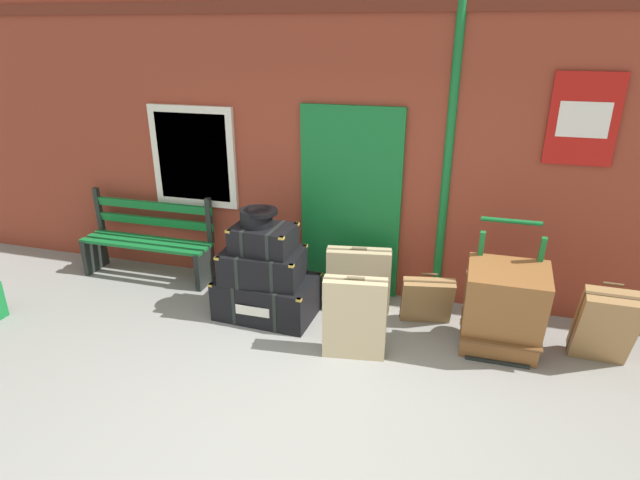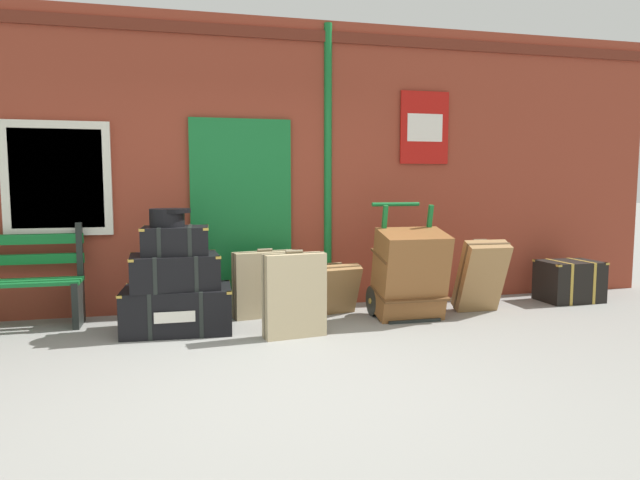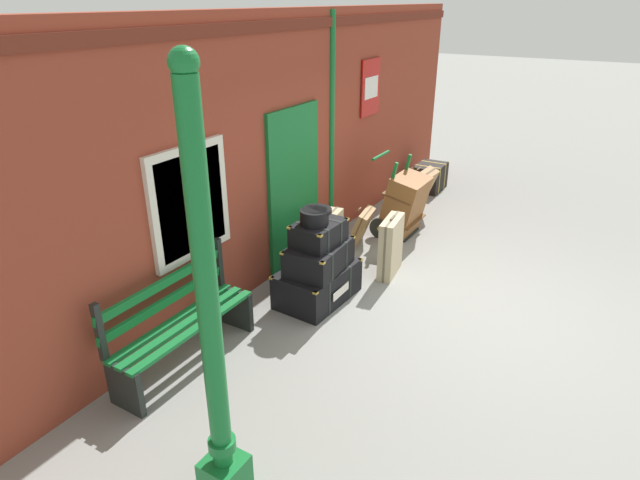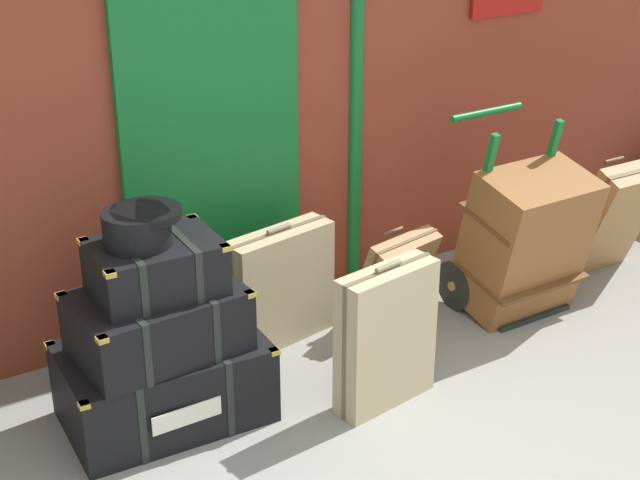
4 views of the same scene
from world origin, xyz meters
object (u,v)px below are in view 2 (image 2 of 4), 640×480
(steamer_trunk_middle, at_px, (175,271))
(round_hatbox, at_px, (168,216))
(steamer_trunk_top, at_px, (176,240))
(porters_trolley, at_px, (403,290))
(large_brown_trunk, at_px, (410,274))
(steamer_trunk_base, at_px, (178,309))
(suitcase_tan, at_px, (481,276))
(corner_trunk, at_px, (569,281))
(suitcase_oxblood, at_px, (294,295))
(suitcase_olive, at_px, (335,289))
(suitcase_slate, at_px, (265,284))

(steamer_trunk_middle, xyz_separation_m, round_hatbox, (-0.05, 0.02, 0.52))
(steamer_trunk_top, bearing_deg, porters_trolley, 1.94)
(steamer_trunk_top, xyz_separation_m, large_brown_trunk, (2.33, -0.10, -0.39))
(steamer_trunk_base, distance_m, steamer_trunk_top, 0.66)
(steamer_trunk_base, height_order, steamer_trunk_top, steamer_trunk_top)
(suitcase_tan, relative_size, corner_trunk, 1.16)
(steamer_trunk_top, bearing_deg, round_hatbox, 168.90)
(steamer_trunk_top, height_order, suitcase_oxblood, steamer_trunk_top)
(suitcase_oxblood, bearing_deg, suitcase_tan, 11.73)
(suitcase_oxblood, relative_size, suitcase_olive, 1.44)
(porters_trolley, bearing_deg, round_hatbox, -178.40)
(steamer_trunk_middle, height_order, suitcase_slate, steamer_trunk_middle)
(round_hatbox, distance_m, corner_trunk, 4.69)
(steamer_trunk_base, height_order, large_brown_trunk, large_brown_trunk)
(round_hatbox, xyz_separation_m, suitcase_tan, (3.25, -0.02, -0.70))
(suitcase_oxblood, bearing_deg, corner_trunk, 12.19)
(steamer_trunk_middle, relative_size, suitcase_olive, 1.48)
(suitcase_tan, bearing_deg, round_hatbox, 179.69)
(steamer_trunk_middle, bearing_deg, steamer_trunk_base, 57.91)
(suitcase_olive, xyz_separation_m, corner_trunk, (2.91, 0.03, -0.04))
(steamer_trunk_middle, distance_m, large_brown_trunk, 2.34)
(steamer_trunk_base, distance_m, suitcase_tan, 3.19)
(large_brown_trunk, bearing_deg, corner_trunk, 10.25)
(large_brown_trunk, height_order, suitcase_slate, large_brown_trunk)
(suitcase_oxblood, relative_size, suitcase_tan, 1.01)
(porters_trolley, xyz_separation_m, large_brown_trunk, (0.00, -0.17, 0.20))
(suitcase_slate, bearing_deg, large_brown_trunk, -18.89)
(suitcase_slate, bearing_deg, steamer_trunk_base, -157.31)
(suitcase_tan, xyz_separation_m, suitcase_slate, (-2.29, 0.40, -0.06))
(large_brown_trunk, relative_size, corner_trunk, 1.37)
(steamer_trunk_base, bearing_deg, porters_trolley, 1.50)
(steamer_trunk_middle, xyz_separation_m, suitcase_tan, (3.20, 0.01, -0.18))
(porters_trolley, xyz_separation_m, suitcase_tan, (0.86, -0.08, 0.13))
(porters_trolley, height_order, suitcase_tan, porters_trolley)
(round_hatbox, distance_m, suitcase_slate, 1.28)
(suitcase_oxblood, xyz_separation_m, suitcase_tan, (2.15, 0.45, 0.02))
(steamer_trunk_middle, height_order, corner_trunk, steamer_trunk_middle)
(steamer_trunk_base, xyz_separation_m, porters_trolley, (2.32, 0.06, 0.06))
(suitcase_tan, distance_m, corner_trunk, 1.39)
(porters_trolley, bearing_deg, suitcase_olive, 164.09)
(steamer_trunk_middle, relative_size, suitcase_tan, 1.04)
(steamer_trunk_base, bearing_deg, steamer_trunk_middle, -122.09)
(suitcase_tan, bearing_deg, suitcase_slate, 170.15)
(porters_trolley, distance_m, suitcase_olive, 0.72)
(steamer_trunk_middle, bearing_deg, suitcase_olive, 9.91)
(large_brown_trunk, bearing_deg, suitcase_olive, 151.76)
(steamer_trunk_base, height_order, suitcase_oxblood, suitcase_oxblood)
(suitcase_olive, bearing_deg, corner_trunk, 0.54)
(suitcase_olive, bearing_deg, suitcase_tan, -10.26)
(porters_trolley, bearing_deg, steamer_trunk_top, -178.06)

